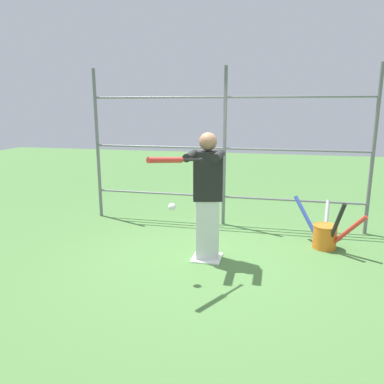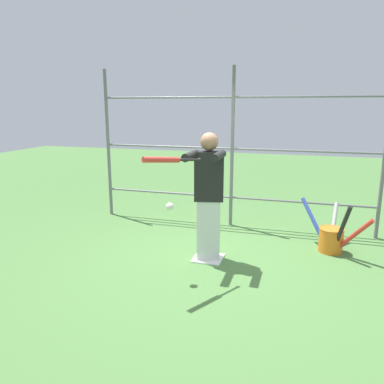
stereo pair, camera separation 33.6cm
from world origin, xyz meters
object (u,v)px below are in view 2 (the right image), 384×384
at_px(baseball_bat_swinging, 167,160).
at_px(bat_bucket, 332,237).
at_px(softball_in_flight, 170,207).
at_px(batter, 208,193).

bearing_deg(baseball_bat_swinging, bat_bucket, -138.79).
distance_m(softball_in_flight, bat_bucket, 2.56).
height_order(baseball_bat_swinging, bat_bucket, baseball_bat_swinging).
bearing_deg(bat_bucket, softball_in_flight, 37.17).
bearing_deg(baseball_bat_swinging, batter, -106.61).
bearing_deg(softball_in_flight, baseball_bat_swinging, 102.89).
xyz_separation_m(batter, softball_in_flight, (0.30, 0.68, -0.03)).
relative_size(batter, baseball_bat_swinging, 2.41).
relative_size(baseball_bat_swinging, bat_bucket, 0.74).
distance_m(baseball_bat_swinging, bat_bucket, 2.85).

